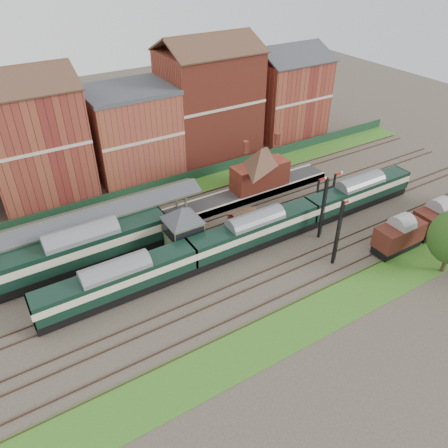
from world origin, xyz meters
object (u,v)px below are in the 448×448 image
dmu_train (255,231)px  platform_railcar (84,248)px  signal_box (183,229)px  semaphore_bracket (324,204)px  goods_van_a (399,235)px

dmu_train → platform_railcar: (-17.58, 6.50, 0.30)m
dmu_train → signal_box: bearing=156.3°
semaphore_bracket → platform_railcar: 26.86m
signal_box → platform_railcar: size_ratio=0.32×
semaphore_bracket → platform_railcar: size_ratio=0.44×
goods_van_a → platform_railcar: bearing=153.4°
dmu_train → goods_van_a: (13.40, -9.00, -0.16)m
signal_box → dmu_train: (7.40, -3.25, -0.98)m
signal_box → platform_railcar: (-10.18, 3.25, -0.68)m
signal_box → platform_railcar: bearing=162.3°
dmu_train → goods_van_a: 16.14m
signal_box → goods_van_a: (20.80, -12.25, -1.14)m
signal_box → dmu_train: bearing=-23.7°
platform_railcar → semaphore_bracket: bearing=-19.6°
signal_box → platform_railcar: signal_box is taller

